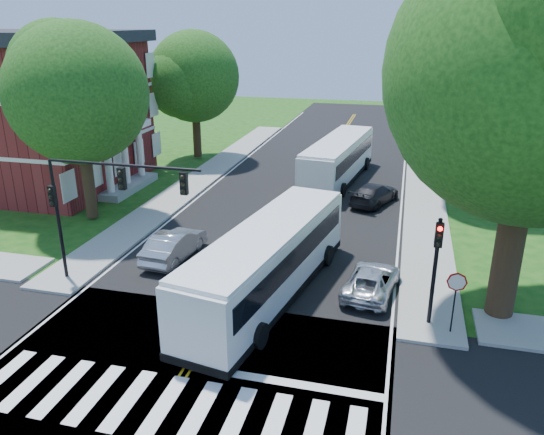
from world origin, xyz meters
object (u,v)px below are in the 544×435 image
(signal_ne, at_px, (436,258))
(hatchback, at_px, (174,245))
(signal_nw, at_px, (100,195))
(dark_sedan, at_px, (374,194))
(bus_follow, at_px, (338,159))
(bus_lead, at_px, (269,260))
(suv, at_px, (371,280))

(signal_ne, distance_m, hatchback, 13.06)
(signal_nw, xyz_separation_m, signal_ne, (14.06, 0.01, -1.41))
(signal_ne, relative_size, hatchback, 0.98)
(dark_sedan, bearing_deg, signal_ne, 123.10)
(signal_ne, relative_size, bus_follow, 0.35)
(hatchback, height_order, dark_sedan, hatchback)
(bus_lead, bearing_deg, signal_nw, 16.80)
(bus_follow, xyz_separation_m, dark_sedan, (3.07, -4.79, -1.00))
(signal_nw, height_order, suv, signal_nw)
(bus_follow, bearing_deg, dark_sedan, 129.87)
(bus_lead, distance_m, bus_follow, 18.68)
(signal_nw, bearing_deg, suv, 10.89)
(hatchback, relative_size, suv, 1.04)
(hatchback, bearing_deg, suv, 177.45)
(suv, height_order, dark_sedan, dark_sedan)
(dark_sedan, bearing_deg, signal_nw, 74.52)
(signal_ne, distance_m, bus_follow, 20.56)
(signal_nw, relative_size, signal_ne, 1.62)
(bus_follow, relative_size, suv, 2.89)
(signal_nw, bearing_deg, dark_sedan, 53.67)
(bus_follow, bearing_deg, hatchback, 76.39)
(suv, distance_m, dark_sedan, 12.55)
(bus_lead, relative_size, dark_sedan, 2.74)
(hatchback, bearing_deg, bus_follow, -106.53)
(signal_ne, relative_size, bus_lead, 0.35)
(bus_lead, xyz_separation_m, hatchback, (-5.61, 2.55, -0.96))
(signal_ne, height_order, hatchback, signal_ne)
(bus_lead, bearing_deg, suv, -152.81)
(bus_lead, distance_m, dark_sedan, 14.37)
(bus_follow, relative_size, dark_sedan, 2.69)
(bus_follow, xyz_separation_m, suv, (3.84, -17.31, -1.07))
(signal_nw, bearing_deg, bus_follow, 68.29)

